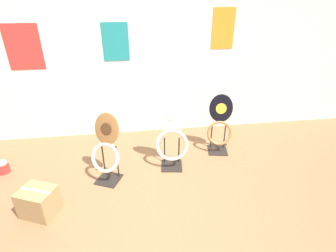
{
  "coord_description": "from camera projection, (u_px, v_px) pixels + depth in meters",
  "views": [
    {
      "loc": [
        -0.03,
        -1.74,
        2.14
      ],
      "look_at": [
        0.4,
        1.3,
        0.55
      ],
      "focal_mm": 28.0,
      "sensor_mm": 36.0,
      "label": 1
    }
  ],
  "objects": [
    {
      "name": "ground_plane",
      "position": [
        146.0,
        241.0,
        2.51
      ],
      "size": [
        14.0,
        14.0,
        0.0
      ],
      "primitive_type": "plane",
      "color": "#8E6642"
    },
    {
      "name": "wall_back",
      "position": [
        133.0,
        54.0,
        3.9
      ],
      "size": [
        8.0,
        0.07,
        2.6
      ],
      "color": "silver",
      "rests_on": "ground_plane"
    },
    {
      "name": "toilet_seat_display_white_plain",
      "position": [
        172.0,
        137.0,
        3.38
      ],
      "size": [
        0.45,
        0.32,
        0.98
      ],
      "color": "black",
      "rests_on": "ground_plane"
    },
    {
      "name": "toilet_seat_display_jazz_black",
      "position": [
        220.0,
        126.0,
        3.75
      ],
      "size": [
        0.38,
        0.33,
        0.87
      ],
      "color": "black",
      "rests_on": "ground_plane"
    },
    {
      "name": "toilet_seat_display_woodgrain",
      "position": [
        106.0,
        150.0,
        3.15
      ],
      "size": [
        0.43,
        0.39,
        0.88
      ],
      "color": "black",
      "rests_on": "ground_plane"
    },
    {
      "name": "paint_can",
      "position": [
        3.0,
        167.0,
        3.43
      ],
      "size": [
        0.16,
        0.16,
        0.15
      ],
      "color": "red",
      "rests_on": "ground_plane"
    },
    {
      "name": "storage_box",
      "position": [
        39.0,
        202.0,
        2.77
      ],
      "size": [
        0.44,
        0.4,
        0.31
      ],
      "color": "#A37F51",
      "rests_on": "ground_plane"
    }
  ]
}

